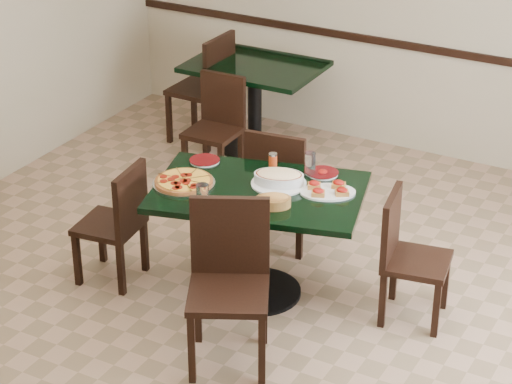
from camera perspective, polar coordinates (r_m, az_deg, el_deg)
The scene contains 21 objects.
floor at distance 6.38m, azimuth -1.22°, elevation -6.26°, with size 5.50×5.50×0.00m, color #8C6A51.
room_shell at distance 6.95m, azimuth 13.35°, elevation 6.69°, with size 5.50×5.50×5.50m.
main_table at distance 6.17m, azimuth 0.15°, elevation -1.36°, with size 1.45×1.12×0.75m.
back_table at distance 8.24m, azimuth -0.07°, elevation 5.84°, with size 1.07×0.78×0.75m.
chair_far at distance 6.73m, azimuth 1.39°, elevation 0.54°, with size 0.47×0.47×0.89m.
chair_near at distance 5.63m, azimuth -1.54°, elevation -4.65°, with size 0.60×0.60×0.96m.
chair_right at distance 6.08m, azimuth 8.53°, elevation -3.35°, with size 0.44×0.44×0.82m.
chair_left at distance 6.43m, azimuth -7.86°, elevation -1.53°, with size 0.42×0.42×0.82m.
back_chair_near at distance 7.81m, azimuth -2.22°, elevation 4.04°, with size 0.39×0.39×0.82m.
back_chair_left at distance 8.39m, azimuth -2.74°, elevation 6.27°, with size 0.45×0.45×0.95m.
pepperoni_pizza at distance 6.16m, azimuth -4.15°, elevation 0.60°, with size 0.39×0.39×0.04m.
lasagna_casserole at distance 6.12m, azimuth 1.31°, elevation 0.81°, with size 0.36×0.34×0.09m.
bread_basket at distance 5.86m, azimuth 1.00°, elevation -0.49°, with size 0.25×0.23×0.09m.
bruschetta_platter at distance 6.04m, azimuth 4.13°, elevation 0.12°, with size 0.41×0.37×0.05m.
side_plate_near at distance 5.86m, azimuth -2.18°, elevation -0.86°, with size 0.17×0.17×0.02m.
side_plate_far_r at distance 6.28m, azimuth 3.83°, elevation 1.10°, with size 0.20×0.20×0.03m.
side_plate_far_l at distance 6.44m, azimuth -2.95°, elevation 1.81°, with size 0.20×0.20×0.02m.
napkin_setting at distance 5.82m, azimuth -1.50°, elevation -1.16°, with size 0.21×0.21×0.01m.
water_glass_a at distance 6.23m, azimuth 3.11°, elevation 1.60°, with size 0.07×0.07×0.15m, color silver.
water_glass_b at distance 5.82m, azimuth -3.07°, elevation -0.29°, with size 0.08×0.08×0.16m, color silver.
pepper_shaker at distance 6.35m, azimuth 0.98°, elevation 1.84°, with size 0.06×0.06×0.09m.
Camera 1 is at (2.69, -4.61, 3.49)m, focal length 70.00 mm.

